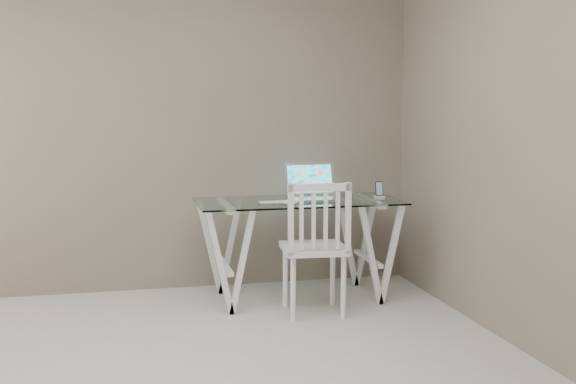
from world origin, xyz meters
name	(u,v)px	position (x,y,z in m)	size (l,w,h in m)	color
room	(169,48)	(-0.06, 0.02, 1.72)	(4.50, 4.52, 2.71)	#B7B4AF
desk	(298,249)	(0.98, 1.71, 0.38)	(1.50, 0.70, 0.75)	silver
chair	(316,242)	(0.99, 1.26, 0.52)	(0.46, 0.46, 0.94)	white
laptop	(313,190)	(1.11, 1.79, 0.81)	(0.38, 0.35, 0.26)	silver
keyboard	(279,202)	(0.81, 1.62, 0.75)	(0.31, 0.13, 0.01)	silver
mouse	(290,202)	(0.87, 1.51, 0.77)	(0.12, 0.07, 0.04)	white
phone_dock	(379,193)	(1.62, 1.73, 0.78)	(0.07, 0.07, 0.12)	white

